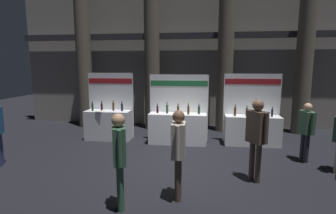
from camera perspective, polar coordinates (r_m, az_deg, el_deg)
The scene contains 9 objects.
ground_plane at distance 6.98m, azimuth 2.10°, elevation -12.49°, with size 28.89×28.89×0.00m, color black.
hall_colonnade at distance 11.06m, azimuth 4.61°, elevation 12.71°, with size 14.45×1.31×6.80m.
exhibitor_booth_0 at distance 9.38m, azimuth -12.75°, elevation -3.23°, with size 1.63×0.72×2.30m.
exhibitor_booth_1 at distance 8.70m, azimuth 2.14°, elevation -4.04°, with size 1.97×0.66×2.26m.
exhibitor_booth_2 at distance 8.96m, azimuth 17.79°, elevation -4.17°, with size 1.82×0.66×2.29m.
visitor_2 at distance 4.73m, azimuth -10.56°, elevation -9.90°, with size 0.33×0.51×1.75m.
visitor_3 at distance 6.06m, azimuth 18.71°, elevation -5.19°, with size 0.45×0.50×1.84m.
visitor_5 at distance 5.00m, azimuth 2.27°, elevation -8.57°, with size 0.26×0.57×1.74m.
visitor_8 at distance 7.87m, azimuth 27.86°, elevation -3.87°, with size 0.33×0.56×1.59m.
Camera 1 is at (0.63, -6.46, 2.57)m, focal length 28.03 mm.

